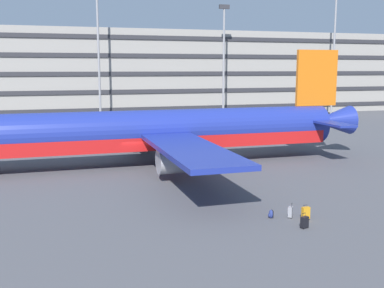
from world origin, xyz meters
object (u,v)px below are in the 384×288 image
(airliner, at_px, (155,132))
(suitcase_teal, at_px, (306,213))
(backpack_silver, at_px, (271,214))
(suitcase_navy, at_px, (290,212))
(suitcase_scuffed, at_px, (305,222))

(airliner, xyz_separation_m, suitcase_teal, (5.16, -17.92, -2.62))
(suitcase_teal, height_order, backpack_silver, suitcase_teal)
(suitcase_teal, bearing_deg, airliner, 106.05)
(airliner, distance_m, suitcase_navy, 18.09)
(suitcase_navy, relative_size, suitcase_scuffed, 1.01)
(backpack_silver, bearing_deg, suitcase_teal, -23.51)
(suitcase_teal, distance_m, suitcase_navy, 0.90)
(airliner, bearing_deg, suitcase_navy, -75.51)
(suitcase_navy, relative_size, backpack_silver, 1.54)
(airliner, bearing_deg, backpack_silver, -79.06)
(airliner, relative_size, suitcase_navy, 47.40)
(suitcase_scuffed, bearing_deg, suitcase_teal, 57.69)
(airliner, relative_size, suitcase_teal, 47.37)
(suitcase_teal, bearing_deg, backpack_silver, 156.49)
(airliner, distance_m, suitcase_scuffed, 19.89)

